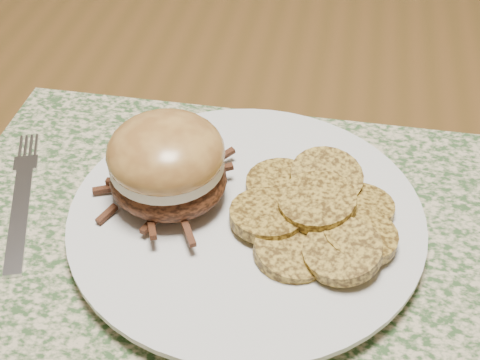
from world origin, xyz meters
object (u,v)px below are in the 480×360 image
(dining_table, at_px, (190,142))
(dinner_plate, at_px, (246,220))
(fork, at_px, (22,197))
(pork_sandwich, at_px, (167,164))

(dining_table, relative_size, dinner_plate, 5.77)
(dining_table, distance_m, dinner_plate, 0.24)
(dinner_plate, relative_size, fork, 1.57)
(dinner_plate, distance_m, pork_sandwich, 0.08)
(pork_sandwich, relative_size, fork, 0.73)
(dinner_plate, bearing_deg, pork_sandwich, 173.24)
(dining_table, height_order, fork, fork)
(pork_sandwich, bearing_deg, fork, -153.32)
(dinner_plate, height_order, fork, dinner_plate)
(pork_sandwich, bearing_deg, dinner_plate, 16.13)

